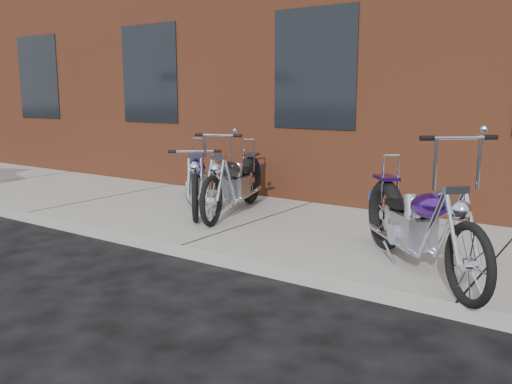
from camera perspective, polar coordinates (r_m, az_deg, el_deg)
The scene contains 5 objects.
ground at distance 6.21m, azimuth -7.80°, elevation -6.90°, with size 120.00×120.00×0.00m, color black.
sidewalk at distance 7.32m, azimuth 0.17°, elevation -3.56°, with size 22.00×3.00×0.15m, color #A2A29F.
chopper_purple at distance 5.36m, azimuth 16.69°, elevation -3.53°, with size 1.75×1.79×1.34m.
chopper_blue at distance 7.99m, azimuth -6.21°, elevation 1.11°, with size 1.53×1.83×0.99m.
chopper_third at distance 7.70m, azimuth -2.28°, elevation 0.84°, with size 0.85×2.23×1.17m.
Camera 1 is at (4.05, -4.34, 1.81)m, focal length 38.00 mm.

